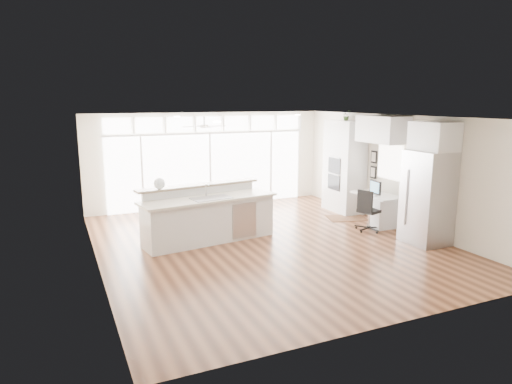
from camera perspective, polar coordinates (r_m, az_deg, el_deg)
name	(u,v)px	position (r m, az deg, el deg)	size (l,w,h in m)	color
floor	(268,243)	(9.94, 1.55, -6.45)	(7.00, 8.00, 0.02)	#482616
ceiling	(269,117)	(9.47, 1.64, 9.35)	(7.00, 8.00, 0.02)	white
wall_back	(209,160)	(13.29, -5.90, 4.05)	(7.00, 0.04, 2.70)	beige
wall_front	(399,230)	(6.34, 17.48, -4.60)	(7.00, 0.04, 2.70)	beige
wall_left	(94,196)	(8.72, -19.63, -0.44)	(0.04, 8.00, 2.70)	beige
wall_right	(399,171)	(11.55, 17.47, 2.47)	(0.04, 8.00, 2.70)	beige
glass_wall	(210,170)	(13.28, -5.79, 2.74)	(5.80, 0.06, 2.08)	white
transom_row	(209,124)	(13.14, -5.91, 8.48)	(5.90, 0.06, 0.40)	white
desk_window	(390,162)	(11.72, 16.42, 3.65)	(0.04, 0.85, 0.85)	white
ceiling_fan	(204,122)	(11.90, -6.49, 8.65)	(1.16, 1.16, 0.32)	silver
recessed_lights	(265,118)	(9.65, 1.12, 9.27)	(3.40, 3.00, 0.02)	white
oven_cabinet	(344,167)	(12.76, 10.99, 3.14)	(0.64, 1.20, 2.50)	silver
desk_nook	(377,209)	(11.72, 14.86, -2.09)	(0.72, 1.30, 0.76)	silver
upper_cabinets	(382,129)	(11.46, 15.53, 7.55)	(0.64, 1.30, 0.64)	silver
refrigerator	(427,198)	(10.38, 20.64, -0.67)	(0.76, 0.90, 2.00)	#A7A6AB
fridge_cabinet	(434,136)	(10.24, 21.39, 6.49)	(0.64, 0.90, 0.60)	silver
framed_photos	(374,165)	(12.21, 14.50, 3.34)	(0.06, 0.22, 0.80)	black
kitchen_island	(209,214)	(9.99, -5.89, -2.80)	(3.00, 1.13, 1.19)	silver
rug	(347,218)	(12.20, 11.27, -3.20)	(0.98, 0.71, 0.01)	#391F12
office_chair	(370,210)	(11.06, 14.01, -2.24)	(0.51, 0.47, 0.99)	black
fishbowl	(159,183)	(9.83, -11.98, 1.06)	(0.24, 0.24, 0.24)	white
monitor	(375,187)	(11.55, 14.70, 0.59)	(0.07, 0.44, 0.37)	black
keyboard	(369,195)	(11.48, 13.99, -0.34)	(0.13, 0.35, 0.02)	white
potted_plant	(346,117)	(12.64, 11.23, 9.23)	(0.24, 0.27, 0.21)	#315022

